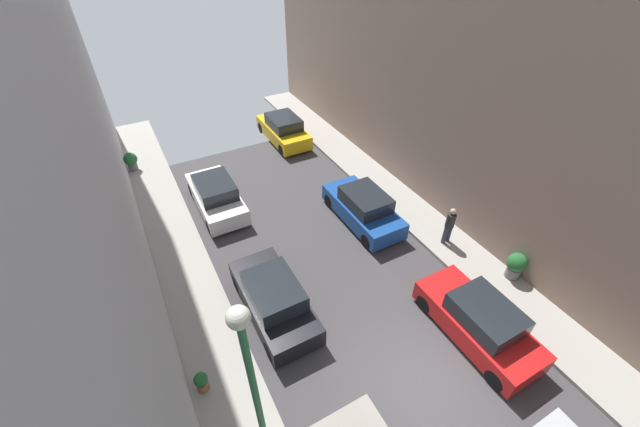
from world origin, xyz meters
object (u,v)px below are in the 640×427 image
(pedestrian, at_px, (449,225))
(potted_plant_3, at_px, (201,382))
(parked_car_right_2, at_px, (479,322))
(parked_car_left_3, at_px, (274,299))
(potted_plant_1, at_px, (516,265))
(parked_car_left_4, at_px, (216,196))
(potted_plant_2, at_px, (131,161))
(parked_car_right_3, at_px, (363,208))
(parked_car_right_4, at_px, (284,130))
(lamp_post, at_px, (250,371))

(pedestrian, bearing_deg, potted_plant_3, -172.65)
(potted_plant_3, bearing_deg, parked_car_right_2, -16.07)
(parked_car_left_3, xyz_separation_m, potted_plant_1, (8.43, -2.86, 0.04))
(parked_car_left_4, distance_m, parked_car_right_2, 11.92)
(potted_plant_1, bearing_deg, parked_car_left_3, 161.28)
(potted_plant_2, distance_m, potted_plant_3, 13.38)
(parked_car_right_3, height_order, potted_plant_3, parked_car_right_3)
(parked_car_left_3, xyz_separation_m, potted_plant_3, (-2.92, -1.58, -0.19))
(parked_car_left_4, xyz_separation_m, potted_plant_2, (-2.98, 5.15, -0.02))
(parked_car_right_4, relative_size, potted_plant_1, 3.83)
(parked_car_right_4, bearing_deg, potted_plant_2, 175.61)
(potted_plant_1, distance_m, potted_plant_2, 18.58)
(potted_plant_1, bearing_deg, parked_car_right_3, 118.63)
(potted_plant_1, distance_m, lamp_post, 10.85)
(parked_car_right_2, height_order, parked_car_right_4, same)
(pedestrian, bearing_deg, parked_car_right_2, -120.01)
(parked_car_left_3, height_order, potted_plant_1, parked_car_left_3)
(pedestrian, bearing_deg, parked_car_right_4, 100.77)
(potted_plant_3, bearing_deg, lamp_post, -65.93)
(potted_plant_2, height_order, potted_plant_3, potted_plant_2)
(parked_car_left_4, distance_m, parked_car_right_3, 6.70)
(pedestrian, bearing_deg, potted_plant_1, -71.79)
(parked_car_right_3, relative_size, potted_plant_2, 4.31)
(pedestrian, distance_m, potted_plant_2, 16.00)
(potted_plant_2, relative_size, lamp_post, 0.17)
(potted_plant_1, relative_size, lamp_post, 0.19)
(potted_plant_1, bearing_deg, lamp_post, -174.41)
(parked_car_right_2, bearing_deg, parked_car_right_3, 90.00)
(parked_car_left_3, distance_m, potted_plant_1, 8.90)
(parked_car_left_4, relative_size, pedestrian, 2.44)
(parked_car_right_4, distance_m, pedestrian, 11.59)
(parked_car_right_3, distance_m, pedestrian, 3.65)
(parked_car_left_3, bearing_deg, pedestrian, -1.70)
(parked_car_right_2, bearing_deg, parked_car_left_4, 116.93)
(parked_car_left_3, height_order, potted_plant_2, parked_car_left_3)
(parked_car_left_4, relative_size, parked_car_right_3, 1.00)
(potted_plant_1, bearing_deg, parked_car_right_2, -159.76)
(parked_car_right_3, distance_m, potted_plant_3, 9.36)
(parked_car_left_3, xyz_separation_m, parked_car_right_2, (5.40, -3.97, 0.00))
(potted_plant_2, bearing_deg, parked_car_right_2, -62.02)
(potted_plant_2, bearing_deg, potted_plant_3, -89.76)
(potted_plant_2, bearing_deg, parked_car_right_3, -47.37)
(pedestrian, relative_size, lamp_post, 0.30)
(parked_car_right_3, height_order, potted_plant_2, parked_car_right_3)
(parked_car_left_3, relative_size, potted_plant_1, 3.83)
(parked_car_right_2, xyz_separation_m, parked_car_right_3, (0.00, 6.67, 0.00))
(parked_car_right_2, relative_size, pedestrian, 2.44)
(lamp_post, bearing_deg, parked_car_right_3, 41.96)
(parked_car_left_3, xyz_separation_m, parked_car_right_3, (5.40, 2.70, 0.00))
(parked_car_left_4, height_order, potted_plant_2, parked_car_left_4)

